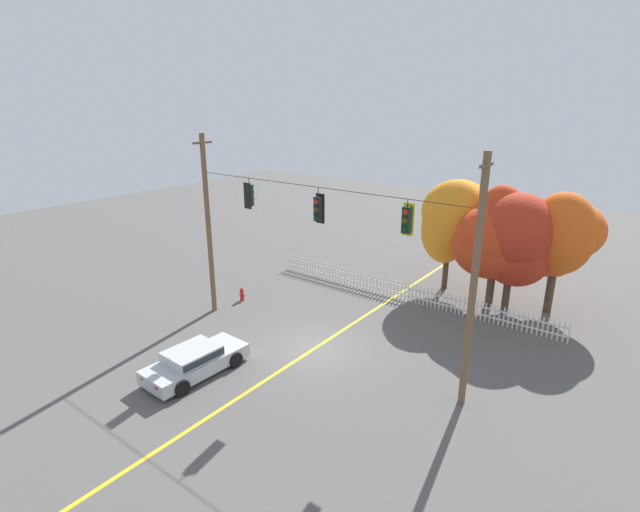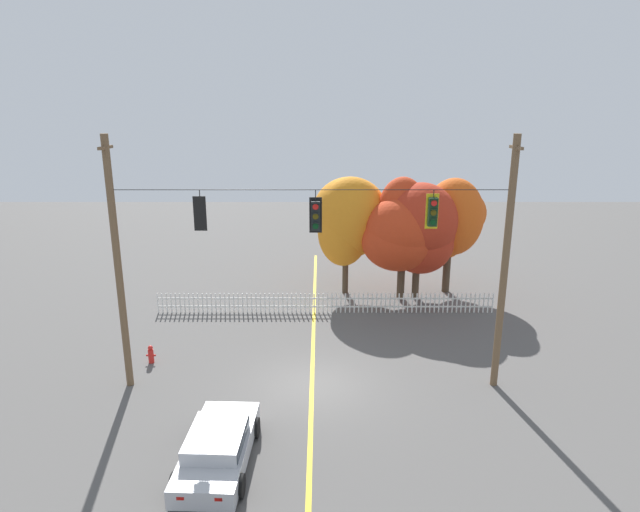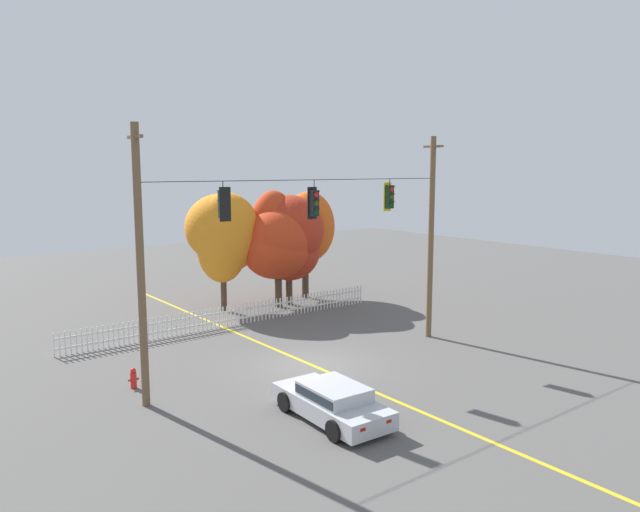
{
  "view_description": "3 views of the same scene",
  "coord_description": "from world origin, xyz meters",
  "px_view_note": "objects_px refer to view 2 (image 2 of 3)",
  "views": [
    {
      "loc": [
        11.68,
        -15.16,
        10.64
      ],
      "look_at": [
        0.5,
        -0.35,
        4.54
      ],
      "focal_mm": 26.86,
      "sensor_mm": 36.0,
      "label": 1
    },
    {
      "loc": [
        0.3,
        -17.8,
        9.92
      ],
      "look_at": [
        0.37,
        -0.44,
        5.09
      ],
      "focal_mm": 29.88,
      "sensor_mm": 36.0,
      "label": 2
    },
    {
      "loc": [
        -13.77,
        -18.52,
        7.7
      ],
      "look_at": [
        -0.03,
        -0.61,
        4.44
      ],
      "focal_mm": 33.96,
      "sensor_mm": 36.0,
      "label": 3
    }
  ],
  "objects_px": {
    "autumn_oak_far_east": "(420,228)",
    "fire_hydrant": "(149,355)",
    "traffic_signal_westbound_side": "(199,213)",
    "parked_car": "(216,446)",
    "traffic_signal_northbound_secondary": "(314,216)",
    "traffic_signal_northbound_primary": "(431,212)",
    "autumn_maple_far_west": "(448,218)",
    "autumn_maple_mid": "(398,230)",
    "autumn_maple_near_fence": "(347,217)"
  },
  "relations": [
    {
      "from": "fire_hydrant",
      "to": "autumn_oak_far_east",
      "type": "bearing_deg",
      "value": 32.57
    },
    {
      "from": "parked_car",
      "to": "fire_hydrant",
      "type": "relative_size",
      "value": 5.83
    },
    {
      "from": "traffic_signal_northbound_primary",
      "to": "autumn_maple_far_west",
      "type": "distance_m",
      "value": 11.39
    },
    {
      "from": "autumn_maple_near_fence",
      "to": "traffic_signal_westbound_side",
      "type": "bearing_deg",
      "value": -118.37
    },
    {
      "from": "traffic_signal_northbound_secondary",
      "to": "autumn_maple_near_fence",
      "type": "xyz_separation_m",
      "value": [
        1.73,
        10.42,
        -2.15
      ]
    },
    {
      "from": "parked_car",
      "to": "autumn_maple_near_fence",
      "type": "bearing_deg",
      "value": 73.31
    },
    {
      "from": "traffic_signal_westbound_side",
      "to": "traffic_signal_northbound_primary",
      "type": "height_order",
      "value": "same"
    },
    {
      "from": "autumn_oak_far_east",
      "to": "fire_hydrant",
      "type": "xyz_separation_m",
      "value": [
        -12.21,
        -7.8,
        -3.46
      ]
    },
    {
      "from": "autumn_maple_near_fence",
      "to": "autumn_oak_far_east",
      "type": "bearing_deg",
      "value": -12.68
    },
    {
      "from": "traffic_signal_northbound_secondary",
      "to": "parked_car",
      "type": "distance_m",
      "value": 7.91
    },
    {
      "from": "autumn_maple_mid",
      "to": "autumn_maple_far_west",
      "type": "distance_m",
      "value": 3.22
    },
    {
      "from": "traffic_signal_westbound_side",
      "to": "parked_car",
      "type": "bearing_deg",
      "value": -76.19
    },
    {
      "from": "traffic_signal_westbound_side",
      "to": "traffic_signal_northbound_primary",
      "type": "xyz_separation_m",
      "value": [
        7.89,
        0.02,
        0.03
      ]
    },
    {
      "from": "autumn_maple_mid",
      "to": "parked_car",
      "type": "distance_m",
      "value": 15.91
    },
    {
      "from": "traffic_signal_westbound_side",
      "to": "parked_car",
      "type": "xyz_separation_m",
      "value": [
        1.13,
        -4.6,
        -5.89
      ]
    },
    {
      "from": "parked_car",
      "to": "fire_hydrant",
      "type": "bearing_deg",
      "value": 121.39
    },
    {
      "from": "autumn_oak_far_east",
      "to": "autumn_maple_near_fence",
      "type": "bearing_deg",
      "value": 167.32
    },
    {
      "from": "fire_hydrant",
      "to": "autumn_maple_near_fence",
      "type": "bearing_deg",
      "value": 45.84
    },
    {
      "from": "traffic_signal_westbound_side",
      "to": "fire_hydrant",
      "type": "relative_size",
      "value": 1.85
    },
    {
      "from": "autumn_maple_mid",
      "to": "autumn_oak_far_east",
      "type": "height_order",
      "value": "autumn_maple_mid"
    },
    {
      "from": "traffic_signal_northbound_primary",
      "to": "autumn_maple_near_fence",
      "type": "distance_m",
      "value": 10.9
    },
    {
      "from": "autumn_maple_near_fence",
      "to": "fire_hydrant",
      "type": "xyz_separation_m",
      "value": [
        -8.4,
        -8.65,
        -3.88
      ]
    },
    {
      "from": "autumn_maple_near_fence",
      "to": "autumn_maple_far_west",
      "type": "relative_size",
      "value": 1.01
    },
    {
      "from": "autumn_maple_near_fence",
      "to": "traffic_signal_northbound_primary",
      "type": "bearing_deg",
      "value": -77.82
    },
    {
      "from": "autumn_oak_far_east",
      "to": "parked_car",
      "type": "height_order",
      "value": "autumn_oak_far_east"
    },
    {
      "from": "traffic_signal_northbound_secondary",
      "to": "fire_hydrant",
      "type": "distance_m",
      "value": 9.16
    },
    {
      "from": "traffic_signal_westbound_side",
      "to": "parked_car",
      "type": "distance_m",
      "value": 7.56
    },
    {
      "from": "autumn_oak_far_east",
      "to": "fire_hydrant",
      "type": "bearing_deg",
      "value": -147.43
    },
    {
      "from": "traffic_signal_northbound_secondary",
      "to": "traffic_signal_westbound_side",
      "type": "bearing_deg",
      "value": -179.71
    },
    {
      "from": "traffic_signal_northbound_primary",
      "to": "autumn_maple_far_west",
      "type": "bearing_deg",
      "value": 73.09
    },
    {
      "from": "autumn_maple_mid",
      "to": "fire_hydrant",
      "type": "relative_size",
      "value": 8.77
    },
    {
      "from": "autumn_maple_near_fence",
      "to": "autumn_maple_far_west",
      "type": "bearing_deg",
      "value": 2.46
    },
    {
      "from": "autumn_oak_far_east",
      "to": "autumn_maple_far_west",
      "type": "xyz_separation_m",
      "value": [
        1.68,
        1.09,
        0.31
      ]
    },
    {
      "from": "traffic_signal_westbound_side",
      "to": "traffic_signal_northbound_secondary",
      "type": "distance_m",
      "value": 3.91
    },
    {
      "from": "parked_car",
      "to": "autumn_maple_far_west",
      "type": "bearing_deg",
      "value": 56.79
    },
    {
      "from": "autumn_maple_far_west",
      "to": "fire_hydrant",
      "type": "height_order",
      "value": "autumn_maple_far_west"
    },
    {
      "from": "autumn_maple_mid",
      "to": "autumn_oak_far_east",
      "type": "distance_m",
      "value": 1.24
    },
    {
      "from": "traffic_signal_northbound_secondary",
      "to": "traffic_signal_northbound_primary",
      "type": "relative_size",
      "value": 1.11
    },
    {
      "from": "autumn_maple_near_fence",
      "to": "autumn_maple_mid",
      "type": "distance_m",
      "value": 2.89
    },
    {
      "from": "traffic_signal_westbound_side",
      "to": "traffic_signal_northbound_primary",
      "type": "relative_size",
      "value": 1.01
    },
    {
      "from": "traffic_signal_northbound_secondary",
      "to": "parked_car",
      "type": "bearing_deg",
      "value": -121.02
    },
    {
      "from": "autumn_maple_near_fence",
      "to": "autumn_oak_far_east",
      "type": "xyz_separation_m",
      "value": [
        3.8,
        -0.86,
        -0.42
      ]
    },
    {
      "from": "autumn_maple_near_fence",
      "to": "autumn_maple_far_west",
      "type": "height_order",
      "value": "autumn_maple_near_fence"
    },
    {
      "from": "traffic_signal_northbound_primary",
      "to": "autumn_maple_near_fence",
      "type": "bearing_deg",
      "value": 102.18
    },
    {
      "from": "traffic_signal_westbound_side",
      "to": "autumn_maple_mid",
      "type": "height_order",
      "value": "traffic_signal_westbound_side"
    },
    {
      "from": "autumn_maple_near_fence",
      "to": "autumn_oak_far_east",
      "type": "relative_size",
      "value": 1.03
    },
    {
      "from": "traffic_signal_westbound_side",
      "to": "autumn_maple_mid",
      "type": "bearing_deg",
      "value": 48.39
    },
    {
      "from": "traffic_signal_westbound_side",
      "to": "autumn_maple_mid",
      "type": "xyz_separation_m",
      "value": [
        8.24,
        9.28,
        -2.72
      ]
    },
    {
      "from": "autumn_maple_mid",
      "to": "traffic_signal_northbound_primary",
      "type": "bearing_deg",
      "value": -92.2
    },
    {
      "from": "autumn_maple_mid",
      "to": "autumn_oak_far_east",
      "type": "bearing_deg",
      "value": 14.27
    }
  ]
}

